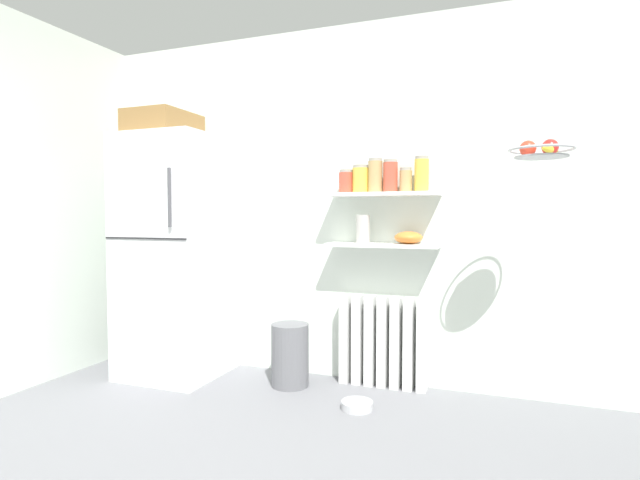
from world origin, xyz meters
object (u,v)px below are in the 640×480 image
(storage_jar_0, at_px, (346,182))
(shelf_bowl, at_px, (409,238))
(radiator, at_px, (383,341))
(hanging_fruit_basket, at_px, (541,150))
(trash_bin, at_px, (290,355))
(storage_jar_1, at_px, (360,179))
(pet_food_bowl, at_px, (357,405))
(storage_jar_2, at_px, (375,176))
(storage_jar_5, at_px, (422,174))
(storage_jar_4, at_px, (406,180))
(refrigerator, at_px, (176,251))
(storage_jar_3, at_px, (390,176))
(vase, at_px, (363,229))

(storage_jar_0, xyz_separation_m, shelf_bowl, (0.45, -0.00, -0.39))
(radiator, height_order, hanging_fruit_basket, hanging_fruit_basket)
(radiator, distance_m, trash_bin, 0.67)
(storage_jar_1, distance_m, pet_food_bowl, 1.52)
(storage_jar_0, bearing_deg, storage_jar_2, 0.00)
(radiator, distance_m, storage_jar_5, 1.20)
(storage_jar_1, relative_size, storage_jar_5, 0.82)
(storage_jar_4, height_order, hanging_fruit_basket, hanging_fruit_basket)
(trash_bin, height_order, pet_food_bowl, trash_bin)
(refrigerator, bearing_deg, storage_jar_2, 9.07)
(storage_jar_4, height_order, storage_jar_5, storage_jar_5)
(refrigerator, relative_size, storage_jar_2, 8.42)
(storage_jar_0, xyz_separation_m, storage_jar_4, (0.43, -0.00, -0.00))
(refrigerator, height_order, trash_bin, refrigerator)
(storage_jar_3, height_order, shelf_bowl, storage_jar_3)
(storage_jar_4, height_order, vase, storage_jar_4)
(trash_bin, xyz_separation_m, pet_food_bowl, (0.57, -0.25, -0.20))
(storage_jar_3, xyz_separation_m, pet_food_bowl, (-0.10, -0.45, -1.46))
(trash_bin, height_order, hanging_fruit_basket, hanging_fruit_basket)
(storage_jar_0, bearing_deg, storage_jar_5, 0.00)
(storage_jar_5, height_order, pet_food_bowl, storage_jar_5)
(storage_jar_0, distance_m, storage_jar_5, 0.54)
(storage_jar_2, relative_size, storage_jar_3, 1.05)
(storage_jar_5, xyz_separation_m, hanging_fruit_basket, (0.71, -0.45, 0.07))
(trash_bin, bearing_deg, hanging_fruit_basket, -9.17)
(storage_jar_5, bearing_deg, storage_jar_0, 180.00)
(storage_jar_1, distance_m, hanging_fruit_basket, 1.22)
(refrigerator, distance_m, hanging_fruit_basket, 2.61)
(storage_jar_1, bearing_deg, storage_jar_4, 0.00)
(storage_jar_2, bearing_deg, storage_jar_1, -180.00)
(shelf_bowl, bearing_deg, hanging_fruit_basket, -29.77)
(radiator, bearing_deg, storage_jar_4, -10.61)
(storage_jar_3, distance_m, storage_jar_5, 0.21)
(storage_jar_2, bearing_deg, storage_jar_3, 0.00)
(vase, height_order, shelf_bowl, vase)
(storage_jar_2, distance_m, vase, 0.38)
(storage_jar_2, xyz_separation_m, hanging_fruit_basket, (1.03, -0.45, 0.07))
(storage_jar_5, relative_size, trash_bin, 0.54)
(storage_jar_2, relative_size, hanging_fruit_basket, 0.70)
(storage_jar_0, bearing_deg, trash_bin, -151.00)
(vase, bearing_deg, storage_jar_1, 180.00)
(storage_jar_3, bearing_deg, pet_food_bowl, -102.98)
(radiator, xyz_separation_m, pet_food_bowl, (-0.05, -0.48, -0.30))
(radiator, distance_m, storage_jar_1, 1.16)
(shelf_bowl, relative_size, pet_food_bowl, 0.97)
(storage_jar_2, bearing_deg, trash_bin, -160.94)
(storage_jar_2, relative_size, storage_jar_5, 1.00)
(storage_jar_3, bearing_deg, vase, -180.00)
(vase, distance_m, trash_bin, 1.04)
(storage_jar_1, xyz_separation_m, trash_bin, (-0.46, -0.20, -1.25))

